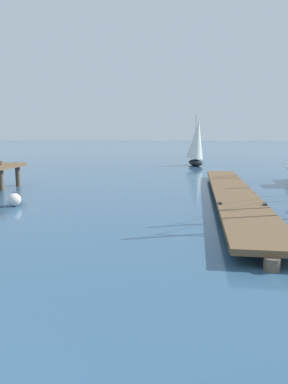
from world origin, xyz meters
name	(u,v)px	position (x,y,z in m)	size (l,w,h in m)	color
floating_dock	(233,192)	(6.16, 15.12, 0.36)	(3.30, 18.09, 0.53)	brown
mooring_buoy	(14,200)	(-3.27, 13.01, 0.28)	(0.55, 0.55, 0.62)	silver
distant_sailboat	(196,144)	(6.02, 33.74, 2.13)	(2.25, 3.38, 4.91)	black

